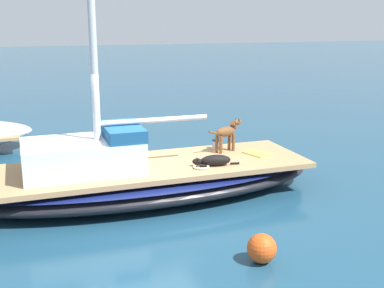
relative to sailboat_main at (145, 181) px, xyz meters
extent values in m
plane|color=navy|center=(0.00, 0.00, -0.34)|extent=(120.00, 120.00, 0.00)
ellipsoid|color=black|center=(0.00, 0.00, -0.06)|extent=(2.59, 7.23, 0.56)
ellipsoid|color=navy|center=(0.00, 0.00, 0.12)|extent=(2.60, 7.27, 0.08)
cube|color=tan|center=(0.00, 0.00, 0.27)|extent=(2.13, 6.65, 0.10)
cylinder|color=silver|center=(-0.01, -0.20, 1.22)|extent=(0.10, 2.20, 0.10)
cube|color=silver|center=(-0.02, 1.20, 0.62)|extent=(1.43, 2.22, 0.60)
cube|color=navy|center=(-0.02, 0.43, 1.04)|extent=(1.34, 0.72, 0.24)
ellipsoid|color=black|center=(-0.49, -1.33, 0.43)|extent=(0.36, 0.64, 0.22)
ellipsoid|color=black|center=(-0.43, -0.97, 0.42)|extent=(0.16, 0.22, 0.13)
cone|color=black|center=(-0.47, -0.96, 0.48)|extent=(0.05, 0.05, 0.05)
cone|color=black|center=(-0.38, -0.97, 0.48)|extent=(0.05, 0.05, 0.05)
cylinder|color=black|center=(-0.51, -1.11, 0.35)|extent=(0.09, 0.19, 0.06)
cylinder|color=black|center=(-0.39, -1.13, 0.35)|extent=(0.09, 0.19, 0.06)
cylinder|color=black|center=(-0.56, -1.71, 0.35)|extent=(0.07, 0.18, 0.04)
ellipsoid|color=brown|center=(0.44, -1.92, 0.77)|extent=(0.38, 0.56, 0.22)
cylinder|color=brown|center=(0.56, -2.06, 0.51)|extent=(0.07, 0.07, 0.38)
cylinder|color=brown|center=(0.43, -2.11, 0.51)|extent=(0.07, 0.07, 0.38)
cylinder|color=brown|center=(0.44, -1.72, 0.51)|extent=(0.07, 0.07, 0.38)
cylinder|color=brown|center=(0.31, -1.77, 0.51)|extent=(0.07, 0.07, 0.38)
cylinder|color=brown|center=(0.51, -2.14, 0.88)|extent=(0.17, 0.21, 0.19)
ellipsoid|color=brown|center=(0.55, -2.25, 0.94)|extent=(0.20, 0.25, 0.13)
cone|color=black|center=(0.60, -2.23, 1.00)|extent=(0.05, 0.05, 0.06)
cone|color=black|center=(0.51, -2.26, 1.00)|extent=(0.05, 0.05, 0.06)
torus|color=black|center=(0.51, -2.14, 0.88)|extent=(0.17, 0.16, 0.10)
cylinder|color=brown|center=(0.32, -1.58, 0.80)|extent=(0.12, 0.22, 0.12)
cylinder|color=#B7B7BC|center=(0.74, -1.81, 0.36)|extent=(0.16, 0.16, 0.08)
cylinder|color=#B7B7BC|center=(0.74, -1.81, 0.45)|extent=(0.13, 0.13, 0.10)
cylinder|color=black|center=(0.74, -1.81, 0.52)|extent=(0.15, 0.15, 0.03)
torus|color=beige|center=(-0.55, -1.00, 0.35)|extent=(0.32, 0.32, 0.04)
cube|color=#D8D14C|center=(0.02, -2.48, 0.34)|extent=(0.65, 0.53, 0.03)
sphere|color=#E55119|center=(-3.26, -0.97, -0.12)|extent=(0.44, 0.44, 0.44)
camera|label=1|loc=(-9.13, 2.13, 3.14)|focal=45.80mm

